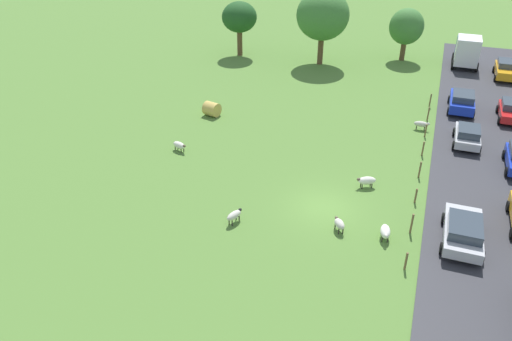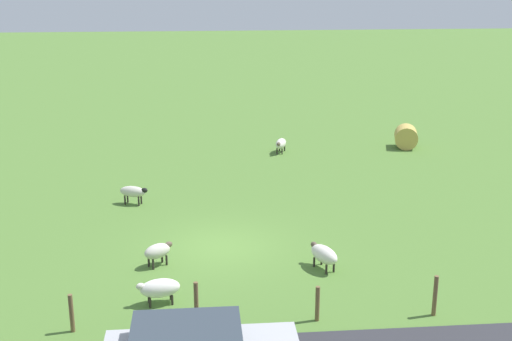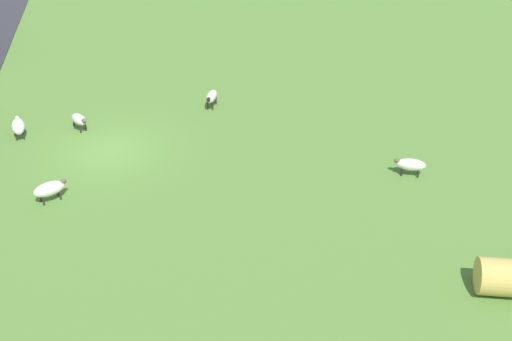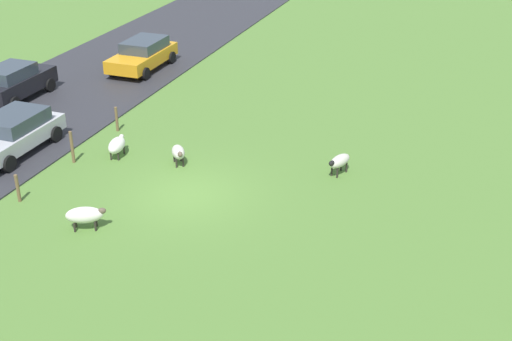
{
  "view_description": "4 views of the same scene",
  "coord_description": "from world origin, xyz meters",
  "px_view_note": "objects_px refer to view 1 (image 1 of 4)",
  "views": [
    {
      "loc": [
        4.6,
        -24.95,
        17.33
      ],
      "look_at": [
        -4.45,
        -0.03,
        1.77
      ],
      "focal_mm": 34.6,
      "sensor_mm": 36.0,
      "label": 1
    },
    {
      "loc": [
        21.13,
        -0.62,
        9.23
      ],
      "look_at": [
        -4.46,
        1.63,
        1.33
      ],
      "focal_mm": 46.75,
      "sensor_mm": 36.0,
      "label": 2
    },
    {
      "loc": [
        -2.52,
        24.49,
        14.71
      ],
      "look_at": [
        -5.51,
        4.56,
        1.47
      ],
      "focal_mm": 46.98,
      "sensor_mm": 36.0,
      "label": 3
    },
    {
      "loc": [
        -9.37,
        18.63,
        11.33
      ],
      "look_at": [
        -2.62,
        0.2,
        1.47
      ],
      "focal_mm": 47.23,
      "sensor_mm": 36.0,
      "label": 4
    }
  ],
  "objects_px": {
    "sheep_0": "(179,145)",
    "car_6": "(506,69)",
    "sheep_2": "(234,215)",
    "sheep_3": "(421,124)",
    "sheep_5": "(339,224)",
    "truck_0": "(467,51)",
    "tree_1": "(323,15)",
    "sheep_1": "(367,181)",
    "tree_2": "(239,18)",
    "car_3": "(463,231)",
    "tree_0": "(406,27)",
    "car_4": "(511,110)",
    "hay_bale_0": "(212,109)",
    "car_0": "(468,135)",
    "sheep_4": "(385,232)",
    "car_2": "(462,101)"
  },
  "relations": [
    {
      "from": "car_3",
      "to": "car_2",
      "type": "bearing_deg",
      "value": 90.36
    },
    {
      "from": "tree_2",
      "to": "sheep_5",
      "type": "bearing_deg",
      "value": -58.81
    },
    {
      "from": "sheep_5",
      "to": "car_4",
      "type": "relative_size",
      "value": 0.26
    },
    {
      "from": "sheep_3",
      "to": "car_2",
      "type": "relative_size",
      "value": 0.28
    },
    {
      "from": "sheep_2",
      "to": "car_6",
      "type": "height_order",
      "value": "car_6"
    },
    {
      "from": "sheep_5",
      "to": "sheep_0",
      "type": "bearing_deg",
      "value": 156.91
    },
    {
      "from": "sheep_1",
      "to": "car_6",
      "type": "distance_m",
      "value": 27.64
    },
    {
      "from": "sheep_0",
      "to": "car_6",
      "type": "bearing_deg",
      "value": 47.02
    },
    {
      "from": "sheep_5",
      "to": "car_0",
      "type": "relative_size",
      "value": 0.27
    },
    {
      "from": "car_6",
      "to": "sheep_5",
      "type": "bearing_deg",
      "value": -108.85
    },
    {
      "from": "tree_1",
      "to": "tree_2",
      "type": "bearing_deg",
      "value": -179.64
    },
    {
      "from": "sheep_5",
      "to": "tree_0",
      "type": "height_order",
      "value": "tree_0"
    },
    {
      "from": "sheep_2",
      "to": "truck_0",
      "type": "height_order",
      "value": "truck_0"
    },
    {
      "from": "sheep_5",
      "to": "truck_0",
      "type": "distance_m",
      "value": 34.05
    },
    {
      "from": "sheep_1",
      "to": "tree_0",
      "type": "distance_m",
      "value": 28.48
    },
    {
      "from": "hay_bale_0",
      "to": "car_3",
      "type": "height_order",
      "value": "car_3"
    },
    {
      "from": "car_4",
      "to": "car_2",
      "type": "bearing_deg",
      "value": 171.65
    },
    {
      "from": "sheep_3",
      "to": "sheep_1",
      "type": "bearing_deg",
      "value": -105.06
    },
    {
      "from": "sheep_4",
      "to": "tree_2",
      "type": "xyz_separation_m",
      "value": [
        -20.12,
        28.84,
        3.77
      ]
    },
    {
      "from": "sheep_0",
      "to": "sheep_3",
      "type": "xyz_separation_m",
      "value": [
        16.6,
        9.9,
        0.02
      ]
    },
    {
      "from": "hay_bale_0",
      "to": "car_4",
      "type": "distance_m",
      "value": 25.09
    },
    {
      "from": "car_0",
      "to": "car_4",
      "type": "xyz_separation_m",
      "value": [
        3.44,
        6.19,
        0.01
      ]
    },
    {
      "from": "car_3",
      "to": "car_6",
      "type": "distance_m",
      "value": 30.08
    },
    {
      "from": "sheep_0",
      "to": "car_6",
      "type": "relative_size",
      "value": 0.3
    },
    {
      "from": "car_4",
      "to": "sheep_2",
      "type": "bearing_deg",
      "value": -127.24
    },
    {
      "from": "sheep_3",
      "to": "tree_1",
      "type": "height_order",
      "value": "tree_1"
    },
    {
      "from": "sheep_1",
      "to": "tree_2",
      "type": "height_order",
      "value": "tree_2"
    },
    {
      "from": "tree_2",
      "to": "car_4",
      "type": "distance_m",
      "value": 29.48
    },
    {
      "from": "tree_1",
      "to": "car_0",
      "type": "height_order",
      "value": "tree_1"
    },
    {
      "from": "sheep_3",
      "to": "sheep_4",
      "type": "height_order",
      "value": "sheep_4"
    },
    {
      "from": "car_2",
      "to": "sheep_5",
      "type": "bearing_deg",
      "value": -107.36
    },
    {
      "from": "tree_1",
      "to": "sheep_2",
      "type": "bearing_deg",
      "value": -85.81
    },
    {
      "from": "sheep_5",
      "to": "tree_1",
      "type": "relative_size",
      "value": 0.13
    },
    {
      "from": "tree_1",
      "to": "car_3",
      "type": "xyz_separation_m",
      "value": [
        14.74,
        -27.83,
        -4.38
      ]
    },
    {
      "from": "sheep_5",
      "to": "truck_0",
      "type": "bearing_deg",
      "value": 78.53
    },
    {
      "from": "tree_1",
      "to": "truck_0",
      "type": "distance_m",
      "value": 15.9
    },
    {
      "from": "sheep_2",
      "to": "sheep_3",
      "type": "bearing_deg",
      "value": 60.75
    },
    {
      "from": "tree_0",
      "to": "tree_2",
      "type": "bearing_deg",
      "value": -165.66
    },
    {
      "from": "car_0",
      "to": "sheep_4",
      "type": "bearing_deg",
      "value": -107.53
    },
    {
      "from": "sheep_1",
      "to": "tree_2",
      "type": "relative_size",
      "value": 0.22
    },
    {
      "from": "car_3",
      "to": "tree_2",
      "type": "bearing_deg",
      "value": 131.01
    },
    {
      "from": "sheep_5",
      "to": "sheep_1",
      "type": "bearing_deg",
      "value": 82.24
    },
    {
      "from": "sheep_3",
      "to": "car_3",
      "type": "relative_size",
      "value": 0.27
    },
    {
      "from": "sheep_0",
      "to": "sheep_2",
      "type": "xyz_separation_m",
      "value": [
        7.2,
        -6.89,
        0.05
      ]
    },
    {
      "from": "sheep_2",
      "to": "car_0",
      "type": "bearing_deg",
      "value": 49.84
    },
    {
      "from": "sheep_5",
      "to": "car_2",
      "type": "bearing_deg",
      "value": 72.64
    },
    {
      "from": "truck_0",
      "to": "car_6",
      "type": "bearing_deg",
      "value": -30.82
    },
    {
      "from": "sheep_0",
      "to": "sheep_1",
      "type": "distance_m",
      "value": 13.85
    },
    {
      "from": "hay_bale_0",
      "to": "car_6",
      "type": "height_order",
      "value": "car_6"
    },
    {
      "from": "tree_2",
      "to": "tree_1",
      "type": "bearing_deg",
      "value": 0.36
    }
  ]
}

